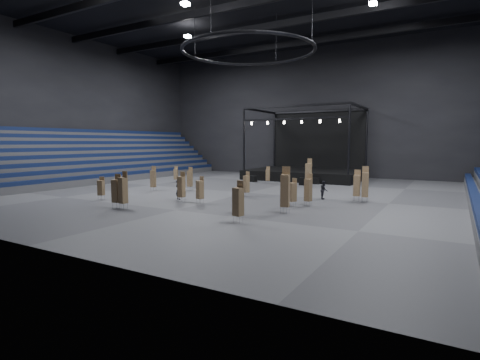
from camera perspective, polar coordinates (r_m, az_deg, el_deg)
The scene contains 31 objects.
floor at distance 35.28m, azimuth 1.23°, elevation -1.96°, with size 50.00×50.00×0.00m, color #4D4D4F.
wall_back at distance 54.48m, azimuth 12.12°, elevation 10.12°, with size 50.00×0.20×18.00m, color black.
wall_front at distance 19.85m, azimuth -30.94°, elevation 17.36°, with size 50.00×0.20×18.00m, color black.
wall_left at distance 52.02m, azimuth -24.06°, elevation 9.97°, with size 0.20×42.00×18.00m, color black.
bleachers_left at distance 50.29m, azimuth -22.34°, elevation 1.90°, with size 7.20×40.00×6.40m.
stage at distance 49.92m, azimuth 10.25°, elevation 1.89°, with size 14.00×10.00×9.20m.
truss_ring at distance 35.92m, azimuth 1.28°, elevation 19.06°, with size 12.30×12.30×5.15m.
roof_girders at distance 37.11m, azimuth 1.30°, elevation 25.38°, with size 49.00×30.35×0.70m.
flight_case_left at distance 45.06m, azimuth 1.94°, elevation 0.19°, with size 1.09×0.55×0.73m, color black.
flight_case_mid at distance 41.97m, azimuth 9.87°, elevation -0.24°, with size 1.23×0.62×0.82m, color black.
flight_case_right at distance 43.44m, azimuth 11.28°, elevation -0.13°, with size 1.09×0.55×0.73m, color black.
chair_stack_0 at distance 28.23m, azimuth 10.36°, elevation -1.43°, with size 0.53×0.53×2.44m.
chair_stack_1 at distance 29.13m, azimuth -6.11°, elevation -1.40°, with size 0.56×0.56×2.13m.
chair_stack_2 at distance 25.08m, azimuth 6.90°, elevation -1.50°, with size 0.64×0.64×3.14m.
chair_stack_3 at distance 28.34m, azimuth -18.31°, elevation -1.52°, with size 0.59×0.59×2.46m.
chair_stack_4 at distance 31.18m, azimuth 18.53°, elevation -0.59°, with size 0.61×0.61×2.86m.
chair_stack_5 at distance 24.74m, azimuth -0.03°, elevation -2.61°, with size 0.56×0.56×2.17m.
chair_stack_6 at distance 37.37m, azimuth -7.65°, elevation 0.26°, with size 0.51×0.51×2.30m.
chair_stack_7 at distance 43.07m, azimuth 4.26°, elevation 0.82°, with size 0.52×0.52×1.97m.
chair_stack_8 at distance 27.83m, azimuth -17.38°, elevation -1.43°, with size 0.53×0.53×2.70m.
chair_stack_9 at distance 32.80m, azimuth 0.98°, elevation -0.55°, with size 0.53×0.53×2.19m.
chair_stack_10 at distance 40.12m, azimuth 10.41°, elevation 1.09°, with size 0.60×0.60×3.05m.
chair_stack_11 at distance 30.10m, azimuth -8.91°, elevation -0.96°, with size 0.47×0.47×2.42m.
chair_stack_12 at distance 44.97m, azimuth -9.75°, elevation 0.93°, with size 0.56×0.56×1.91m.
chair_stack_13 at distance 37.47m, azimuth -13.09°, elevation 0.27°, with size 0.56×0.56×2.44m.
chair_stack_14 at distance 31.57m, azimuth 17.39°, elevation -0.73°, with size 0.55×0.55×2.53m.
chair_stack_15 at distance 22.02m, azimuth -0.26°, elevation -3.21°, with size 0.59×0.59×2.50m.
chair_stack_16 at distance 27.88m, azimuth 8.01°, elevation -1.76°, with size 0.62×0.62×2.10m.
chair_stack_17 at distance 32.97m, azimuth -20.41°, elevation -1.07°, with size 0.57×0.57×1.90m.
man_center at distance 31.43m, azimuth -9.36°, elevation -1.48°, with size 0.60×0.39×1.64m, color black.
crew_member at distance 32.06m, azimuth 12.67°, elevation -1.48°, with size 0.75×0.58×1.54m, color black.
Camera 1 is at (16.82, -30.65, 4.74)m, focal length 28.00 mm.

